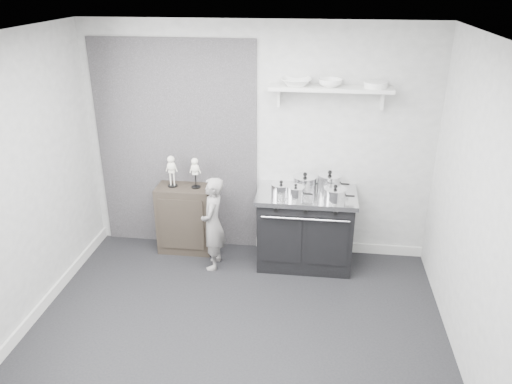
% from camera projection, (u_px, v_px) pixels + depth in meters
% --- Properties ---
extents(ground, '(4.00, 4.00, 0.00)m').
position_uv_depth(ground, '(233.00, 341.00, 4.63)').
color(ground, black).
rests_on(ground, ground).
extents(room_shell, '(4.02, 3.62, 2.71)m').
position_uv_depth(room_shell, '(221.00, 170.00, 4.12)').
color(room_shell, '#9F9F9D').
rests_on(room_shell, ground).
extents(wall_shelf, '(1.30, 0.26, 0.24)m').
position_uv_depth(wall_shelf, '(331.00, 89.00, 5.26)').
color(wall_shelf, silver).
rests_on(wall_shelf, room_shell).
extents(stove, '(1.11, 0.69, 0.89)m').
position_uv_depth(stove, '(305.00, 228.00, 5.72)').
color(stove, black).
rests_on(stove, ground).
extents(side_cabinet, '(0.64, 0.37, 0.83)m').
position_uv_depth(side_cabinet, '(186.00, 218.00, 6.02)').
color(side_cabinet, black).
rests_on(side_cabinet, ground).
extents(child, '(0.27, 0.40, 1.10)m').
position_uv_depth(child, '(213.00, 224.00, 5.60)').
color(child, gray).
rests_on(child, ground).
extents(pot_front_left, '(0.31, 0.22, 0.17)m').
position_uv_depth(pot_front_left, '(281.00, 189.00, 5.46)').
color(pot_front_left, silver).
rests_on(pot_front_left, stove).
extents(pot_back_left, '(0.36, 0.27, 0.20)m').
position_uv_depth(pot_back_left, '(305.00, 183.00, 5.61)').
color(pot_back_left, silver).
rests_on(pot_back_left, stove).
extents(pot_back_right, '(0.36, 0.27, 0.25)m').
position_uv_depth(pot_back_right, '(329.00, 183.00, 5.56)').
color(pot_back_right, silver).
rests_on(pot_back_right, stove).
extents(pot_front_right, '(0.33, 0.24, 0.19)m').
position_uv_depth(pot_front_right, '(335.00, 195.00, 5.32)').
color(pot_front_right, silver).
rests_on(pot_front_right, stove).
extents(pot_front_center, '(0.28, 0.19, 0.17)m').
position_uv_depth(pot_front_center, '(296.00, 193.00, 5.38)').
color(pot_front_center, silver).
rests_on(pot_front_center, stove).
extents(skeleton_full, '(0.12, 0.08, 0.44)m').
position_uv_depth(skeleton_full, '(172.00, 169.00, 5.78)').
color(skeleton_full, white).
rests_on(skeleton_full, side_cabinet).
extents(skeleton_torso, '(0.12, 0.08, 0.42)m').
position_uv_depth(skeleton_torso, '(195.00, 171.00, 5.75)').
color(skeleton_torso, white).
rests_on(skeleton_torso, side_cabinet).
extents(bowl_large, '(0.32, 0.32, 0.08)m').
position_uv_depth(bowl_large, '(296.00, 82.00, 5.26)').
color(bowl_large, white).
rests_on(bowl_large, wall_shelf).
extents(bowl_small, '(0.25, 0.25, 0.08)m').
position_uv_depth(bowl_small, '(330.00, 83.00, 5.22)').
color(bowl_small, white).
rests_on(bowl_small, wall_shelf).
extents(plate_stack, '(0.24, 0.24, 0.06)m').
position_uv_depth(plate_stack, '(376.00, 85.00, 5.17)').
color(plate_stack, white).
rests_on(plate_stack, wall_shelf).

